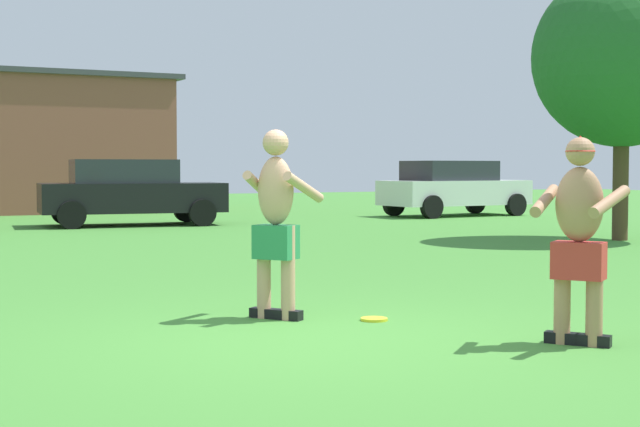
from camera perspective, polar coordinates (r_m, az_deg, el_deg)
ground_plane at (r=7.65m, az=-0.28°, el=-7.67°), size 80.00×80.00×0.00m
player_near at (r=8.60m, az=-2.68°, el=-0.31°), size 0.79×0.82×1.74m
player_in_red at (r=7.59m, az=15.45°, el=-1.06°), size 0.82×0.74×1.64m
frisbee at (r=8.60m, az=3.30°, el=-6.42°), size 0.25×0.25×0.03m
car_white_near_post at (r=27.22m, az=8.10°, el=1.59°), size 4.40×2.24×1.58m
car_black_far_end at (r=22.95m, az=-11.47°, el=1.34°), size 4.48×2.42×1.58m
tree_left_field at (r=18.92m, az=17.90°, el=9.00°), size 3.40×3.40×5.20m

